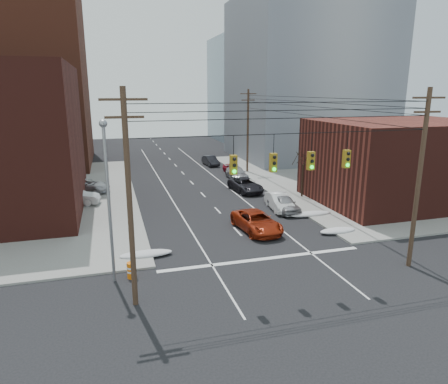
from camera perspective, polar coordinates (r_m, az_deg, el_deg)
ground at (r=21.58m, az=12.22°, el=-16.06°), size 160.00×160.00×0.00m
sidewalk_ne at (r=57.44m, az=23.48°, el=2.34°), size 40.00×40.00×0.15m
building_brick_far at (r=91.92m, az=-26.96°, el=9.78°), size 22.00×18.00×12.00m
building_office at (r=67.89m, az=11.78°, el=15.44°), size 22.00×20.00×25.00m
building_glass at (r=92.43m, az=5.19°, el=14.35°), size 20.00×18.00×22.00m
building_storefront at (r=42.76m, az=23.87°, el=3.92°), size 16.00×12.00×8.00m
utility_pole_left at (r=19.90m, az=-13.39°, el=-0.68°), size 2.20×0.28×11.00m
utility_pole_right at (r=26.65m, az=26.12°, el=1.99°), size 2.20×0.28×11.00m
utility_pole_far at (r=53.52m, az=3.42°, el=8.89°), size 2.20×0.28×11.00m
traffic_signals at (r=21.67m, az=9.76°, el=4.46°), size 17.00×0.42×2.02m
street_light at (r=22.86m, az=-16.25°, el=0.43°), size 0.44×0.44×9.32m
bare_tree at (r=41.72m, az=11.16°, el=2.29°), size 2.09×2.20×4.93m
snow_nw at (r=27.44m, az=-11.07°, el=-8.68°), size 3.50×1.08×0.42m
snow_ne at (r=32.43m, az=15.95°, el=-5.33°), size 3.00×1.08×0.42m
snow_east_far at (r=36.11m, az=12.22°, el=-3.09°), size 4.00×1.08×0.42m
red_pickup at (r=31.65m, az=4.68°, el=-4.24°), size 3.05×5.72×1.53m
parked_car_a at (r=36.92m, az=8.55°, el=-1.63°), size 1.86×4.52×1.54m
parked_car_b at (r=37.47m, az=7.88°, el=-1.37°), size 2.12×4.82×1.54m
parked_car_c at (r=43.81m, az=3.09°, el=0.99°), size 2.99×5.53×1.47m
parked_car_d at (r=50.08m, az=1.82°, el=2.69°), size 2.22×5.12×1.47m
parked_car_e at (r=53.95m, az=1.10°, el=3.41°), size 1.87×3.79×1.24m
parked_car_f at (r=59.37m, az=-1.94°, el=4.50°), size 1.84×4.42×1.42m
lot_car_a at (r=40.68m, az=-20.62°, el=-0.68°), size 4.92×2.39×1.55m
lot_car_b at (r=45.31m, az=-19.28°, el=0.84°), size 5.80×4.06×1.47m
lot_car_c at (r=39.42m, az=-27.69°, el=-2.13°), size 4.57×2.77×1.24m
lot_car_d at (r=42.67m, az=-27.69°, el=-0.85°), size 4.49×2.99×1.42m
construction_barrel at (r=24.64m, az=-13.07°, el=-10.80°), size 0.59×0.59×0.97m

